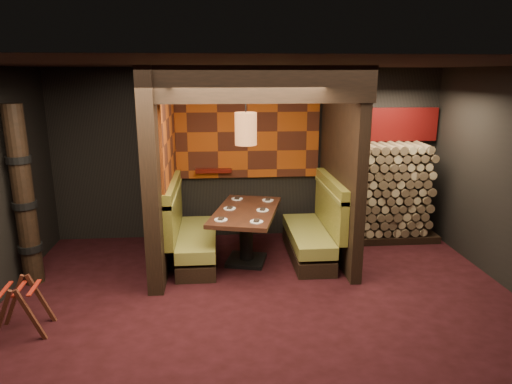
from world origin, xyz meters
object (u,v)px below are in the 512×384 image
object	(u,v)px
dining_table	(246,225)
firewood_stack	(386,192)
booth_bench_right	(315,232)
pendant_lamp	(246,129)
totem_column	(24,198)
booth_bench_left	(190,236)
luggage_rack	(22,305)

from	to	relation	value
dining_table	firewood_stack	bearing A→B (deg)	18.78
booth_bench_right	dining_table	size ratio (longest dim) A/B	0.93
dining_table	firewood_stack	world-z (taller)	firewood_stack
pendant_lamp	totem_column	world-z (taller)	pendant_lamp
dining_table	firewood_stack	xyz separation A→B (m)	(2.41, 0.82, 0.23)
booth_bench_left	dining_table	world-z (taller)	booth_bench_left
booth_bench_right	firewood_stack	distance (m)	1.58
pendant_lamp	booth_bench_left	bearing A→B (deg)	168.47
dining_table	pendant_lamp	size ratio (longest dim) A/B	1.62
dining_table	totem_column	distance (m)	3.01
booth_bench_left	booth_bench_right	bearing A→B (deg)	0.00
totem_column	firewood_stack	size ratio (longest dim) A/B	1.39
booth_bench_left	luggage_rack	bearing A→B (deg)	-133.43
totem_column	dining_table	bearing A→B (deg)	8.36
booth_bench_right	luggage_rack	bearing A→B (deg)	-153.31
pendant_lamp	luggage_rack	world-z (taller)	pendant_lamp
pendant_lamp	firewood_stack	world-z (taller)	pendant_lamp
booth_bench_right	pendant_lamp	xyz separation A→B (m)	(-1.06, -0.17, 1.61)
pendant_lamp	totem_column	xyz separation A→B (m)	(-2.92, -0.38, -0.83)
booth_bench_right	firewood_stack	xyz separation A→B (m)	(1.35, 0.70, 0.42)
booth_bench_left	totem_column	bearing A→B (deg)	-165.25
pendant_lamp	totem_column	bearing A→B (deg)	-172.60
totem_column	firewood_stack	xyz separation A→B (m)	(5.33, 1.25, -0.37)
luggage_rack	firewood_stack	xyz separation A→B (m)	(4.97, 2.52, 0.50)
pendant_lamp	totem_column	distance (m)	3.06
booth_bench_left	firewood_stack	size ratio (longest dim) A/B	0.92
dining_table	pendant_lamp	xyz separation A→B (m)	(-0.00, -0.05, 1.43)
booth_bench_right	pendant_lamp	bearing A→B (deg)	-170.86
dining_table	totem_column	size ratio (longest dim) A/B	0.72
booth_bench_left	totem_column	world-z (taller)	totem_column
booth_bench_left	booth_bench_right	world-z (taller)	same
pendant_lamp	totem_column	size ratio (longest dim) A/B	0.44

